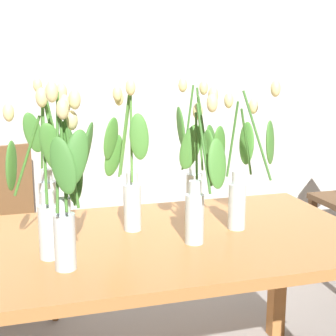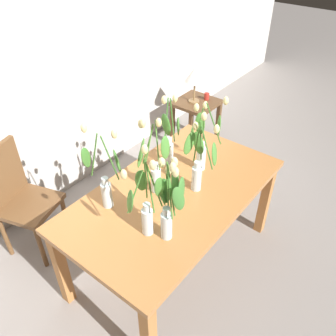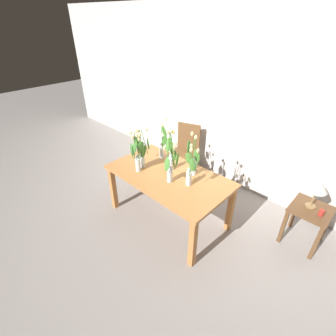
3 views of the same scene
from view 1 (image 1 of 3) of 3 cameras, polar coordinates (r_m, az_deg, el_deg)
The scene contains 10 objects.
room_wall_rear at distance 3.19m, azimuth -8.26°, elevation 11.16°, with size 9.00×0.10×2.70m, color beige.
dining_table at distance 1.92m, azimuth -1.39°, elevation -10.40°, with size 1.60×0.90×0.74m.
tulip_vase_0 at distance 1.67m, azimuth -13.43°, elevation -2.45°, with size 0.25×0.22×0.57m.
tulip_vase_1 at distance 2.04m, azimuth -13.40°, elevation -1.11°, with size 0.21×0.22×0.58m.
tulip_vase_2 at distance 1.95m, azimuth 8.32°, elevation -0.81°, with size 0.24×0.23×0.58m.
tulip_vase_3 at distance 2.10m, azimuth 3.04°, elevation -0.37°, with size 0.20×0.11×0.58m.
tulip_vase_4 at distance 1.55m, azimuth -11.23°, elevation -3.13°, with size 0.17×0.21×0.59m.
tulip_vase_5 at distance 1.78m, azimuth 3.58°, elevation -2.07°, with size 0.14×0.24×0.56m.
tulip_vase_6 at distance 1.92m, azimuth -4.60°, elevation -0.80°, with size 0.17×0.20×0.58m.
dining_chair at distance 2.91m, azimuth -18.11°, elevation -5.87°, with size 0.50×0.50×0.93m.
Camera 1 is at (-0.46, -1.72, 1.37)m, focal length 53.58 mm.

